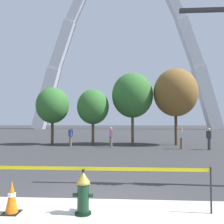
# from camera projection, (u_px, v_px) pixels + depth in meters

# --- Properties ---
(ground_plane) EXTENTS (240.00, 240.00, 0.00)m
(ground_plane) POSITION_uv_depth(u_px,v_px,m) (104.00, 201.00, 6.16)
(ground_plane) COLOR #333335
(fire_hydrant) EXTENTS (0.46, 0.48, 0.99)m
(fire_hydrant) POSITION_uv_depth(u_px,v_px,m) (83.00, 193.00, 5.32)
(fire_hydrant) COLOR black
(fire_hydrant) RESTS_ON ground
(caution_tape_barrier) EXTENTS (5.84, 0.07, 1.04)m
(caution_tape_barrier) POSITION_uv_depth(u_px,v_px,m) (83.00, 179.00, 5.56)
(caution_tape_barrier) COLOR #232326
(caution_tape_barrier) RESTS_ON ground
(traffic_cone_by_hydrant) EXTENTS (0.36, 0.36, 0.73)m
(traffic_cone_by_hydrant) POSITION_uv_depth(u_px,v_px,m) (12.00, 197.00, 5.36)
(traffic_cone_by_hydrant) COLOR black
(traffic_cone_by_hydrant) RESTS_ON ground
(monument_arch) EXTENTS (50.96, 3.19, 50.60)m
(monument_arch) POSITION_uv_depth(u_px,v_px,m) (125.00, 48.00, 65.50)
(monument_arch) COLOR silver
(monument_arch) RESTS_ON ground
(tree_far_left) EXTENTS (2.92, 2.92, 5.11)m
(tree_far_left) POSITION_uv_depth(u_px,v_px,m) (53.00, 105.00, 21.43)
(tree_far_left) COLOR brown
(tree_far_left) RESTS_ON ground
(tree_left_mid) EXTENTS (2.79, 2.79, 4.88)m
(tree_left_mid) POSITION_uv_depth(u_px,v_px,m) (93.00, 107.00, 21.02)
(tree_left_mid) COLOR brown
(tree_left_mid) RESTS_ON ground
(tree_center_left) EXTENTS (3.67, 3.67, 6.43)m
(tree_center_left) POSITION_uv_depth(u_px,v_px,m) (132.00, 95.00, 21.51)
(tree_center_left) COLOR brown
(tree_center_left) RESTS_ON ground
(tree_center_right) EXTENTS (3.83, 3.83, 6.70)m
(tree_center_right) POSITION_uv_depth(u_px,v_px,m) (176.00, 93.00, 20.99)
(tree_center_right) COLOR #473323
(tree_center_right) RESTS_ON ground
(pedestrian_walking_left) EXTENTS (0.25, 0.37, 1.59)m
(pedestrian_walking_left) POSITION_uv_depth(u_px,v_px,m) (181.00, 138.00, 17.79)
(pedestrian_walking_left) COLOR brown
(pedestrian_walking_left) RESTS_ON ground
(pedestrian_standing_center) EXTENTS (0.25, 0.37, 1.59)m
(pedestrian_standing_center) POSITION_uv_depth(u_px,v_px,m) (111.00, 137.00, 19.22)
(pedestrian_standing_center) COLOR brown
(pedestrian_standing_center) RESTS_ON ground
(pedestrian_walking_right) EXTENTS (0.39, 0.37, 1.59)m
(pedestrian_walking_right) POSITION_uv_depth(u_px,v_px,m) (71.00, 136.00, 19.92)
(pedestrian_walking_right) COLOR brown
(pedestrian_walking_right) RESTS_ON ground
(pedestrian_near_trees) EXTENTS (0.39, 0.37, 1.59)m
(pedestrian_near_trees) POSITION_uv_depth(u_px,v_px,m) (209.00, 139.00, 17.37)
(pedestrian_near_trees) COLOR #38383D
(pedestrian_near_trees) RESTS_ON ground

